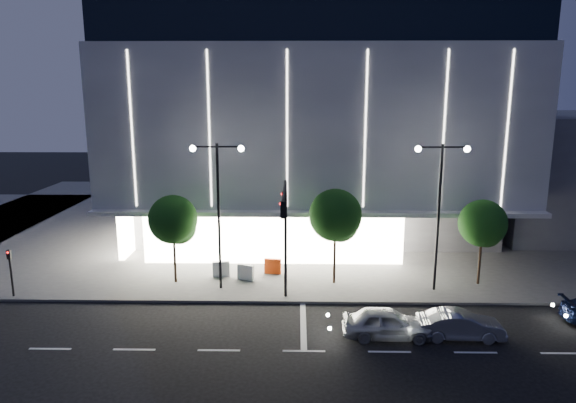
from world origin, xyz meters
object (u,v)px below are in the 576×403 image
(car_lead, at_px, (387,323))
(tree_left, at_px, (174,222))
(street_lamp_east, at_px, (440,196))
(car_second, at_px, (460,325))
(barrier_b, at_px, (246,272))
(barrier_d, at_px, (221,269))
(tree_mid, at_px, (336,218))
(tree_right, at_px, (483,226))
(ped_signal_far, at_px, (10,268))
(barrier_c, at_px, (273,266))
(street_lamp_west, at_px, (218,195))
(traffic_mast, at_px, (285,222))

(car_lead, bearing_deg, tree_left, 61.24)
(street_lamp_east, xyz_separation_m, car_second, (-0.31, -6.04, -5.27))
(barrier_b, xyz_separation_m, barrier_d, (-1.65, 0.53, 0.00))
(barrier_b, bearing_deg, tree_mid, 18.09)
(tree_right, relative_size, barrier_d, 5.01)
(ped_signal_far, relative_size, tree_mid, 0.49)
(barrier_c, bearing_deg, car_second, -34.86)
(street_lamp_west, height_order, car_second, street_lamp_west)
(street_lamp_east, xyz_separation_m, tree_mid, (-5.97, 1.02, -1.62))
(street_lamp_west, relative_size, tree_left, 1.57)
(tree_left, xyz_separation_m, car_second, (15.67, -7.06, -3.35))
(barrier_b, distance_m, barrier_c, 2.04)
(traffic_mast, distance_m, barrier_c, 6.92)
(tree_mid, relative_size, car_second, 1.48)
(car_lead, height_order, barrier_b, car_lead)
(street_lamp_east, relative_size, car_lead, 2.04)
(car_lead, height_order, barrier_c, car_lead)
(car_second, height_order, barrier_d, car_second)
(tree_left, relative_size, tree_right, 1.04)
(tree_left, xyz_separation_m, tree_mid, (10.00, 0.00, 0.30))
(car_lead, distance_m, barrier_d, 12.33)
(barrier_d, bearing_deg, ped_signal_far, -172.45)
(barrier_c, bearing_deg, tree_right, 0.07)
(traffic_mast, distance_m, tree_mid, 4.82)
(barrier_c, bearing_deg, tree_left, -158.06)
(car_lead, relative_size, barrier_c, 4.01)
(ped_signal_far, distance_m, barrier_d, 12.31)
(barrier_c, relative_size, barrier_d, 1.00)
(tree_mid, relative_size, barrier_d, 5.59)
(barrier_c, bearing_deg, barrier_b, -138.06)
(tree_mid, xyz_separation_m, barrier_b, (-5.63, 0.44, -3.68))
(traffic_mast, bearing_deg, tree_left, 152.16)
(ped_signal_far, bearing_deg, street_lamp_east, 3.44)
(tree_left, bearing_deg, tree_right, -0.00)
(barrier_b, bearing_deg, barrier_d, -175.16)
(street_lamp_east, relative_size, barrier_d, 8.18)
(traffic_mast, bearing_deg, barrier_b, 122.34)
(street_lamp_east, distance_m, barrier_b, 12.85)
(car_lead, bearing_deg, street_lamp_west, 58.01)
(tree_mid, xyz_separation_m, car_second, (5.67, -7.06, -3.65))
(tree_left, relative_size, barrier_b, 5.20)
(car_second, distance_m, barrier_b, 13.56)
(traffic_mast, relative_size, barrier_b, 6.43)
(street_lamp_east, xyz_separation_m, barrier_d, (-13.26, 1.98, -5.31))
(tree_right, xyz_separation_m, barrier_d, (-16.29, 0.96, -3.23))
(barrier_b, bearing_deg, car_second, -11.04)
(tree_left, bearing_deg, ped_signal_far, -164.39)
(car_second, bearing_deg, ped_signal_far, 81.08)
(ped_signal_far, xyz_separation_m, car_lead, (21.12, -4.53, -1.14))
(barrier_b, bearing_deg, tree_right, 20.81)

